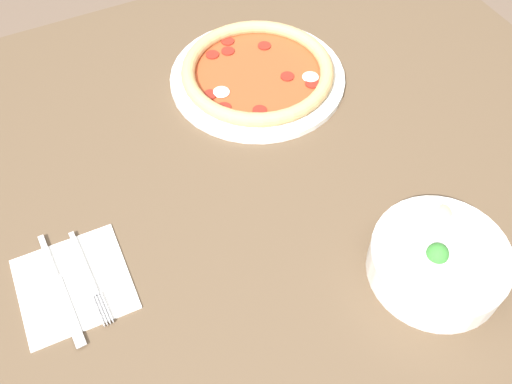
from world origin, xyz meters
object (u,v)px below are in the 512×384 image
Objects in this scene: bowl at (438,260)px; fork at (89,275)px; knife at (58,283)px; pizza at (258,73)px.

fork is (0.46, -0.22, -0.03)m from bowl.
knife is at bearing -23.93° from bowl.
fork is 0.85× the size of knife.
bowl is 1.17× the size of fork.
bowl is 1.00× the size of knife.
knife is (0.46, 0.27, -0.01)m from pizza.
bowl is at bearing 62.60° from fork.
bowl is 0.51m from fork.
bowl reaches higher than pizza.
pizza is 0.50m from bowl.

